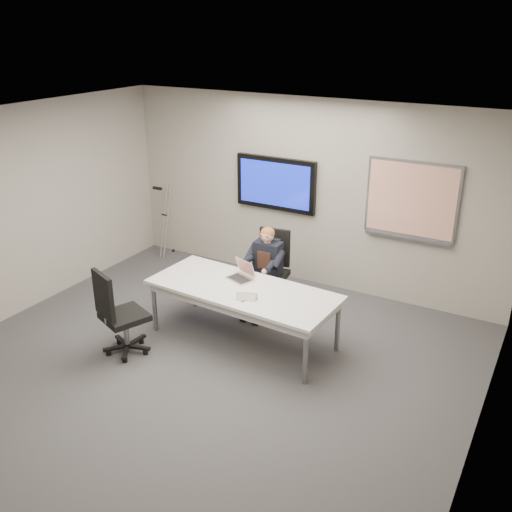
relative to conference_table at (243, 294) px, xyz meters
The scene contains 14 objects.
floor 1.16m from the conference_table, 95.96° to the right, with size 6.00×6.00×0.02m, color #38373A.
ceiling 2.36m from the conference_table, 95.96° to the right, with size 6.00×6.00×0.02m, color silver.
wall_back 2.17m from the conference_table, 92.82° to the left, with size 6.00×0.02×2.80m, color gray.
wall_right 3.15m from the conference_table, 18.36° to the right, with size 0.02×6.00×2.80m, color gray.
conference_table is the anchor object (origin of this frame).
tv_display 2.24m from the conference_table, 106.84° to the left, with size 1.30×0.09×0.80m.
whiteboard 2.63m from the conference_table, 54.17° to the left, with size 1.25×0.08×1.10m.
office_chair_far 1.06m from the conference_table, 98.93° to the left, with size 0.59×0.59×1.10m.
office_chair_near 1.52m from the conference_table, 138.37° to the right, with size 0.69×0.69×1.12m.
seated_person 0.80m from the conference_table, 101.18° to the left, with size 0.38×0.66×1.21m.
crutch 3.16m from the conference_table, 145.33° to the left, with size 0.18×0.40×1.29m, color #B1B4BA, non-canonical shape.
laptop 0.33m from the conference_table, 122.77° to the left, with size 0.38×0.39×0.23m.
name_tent 0.35m from the conference_table, 51.20° to the right, with size 0.23×0.07×0.09m, color white, non-canonical shape.
pen 0.36m from the conference_table, 54.76° to the right, with size 0.01×0.01×0.13m, color black.
Camera 1 is at (3.36, -4.45, 3.78)m, focal length 40.00 mm.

